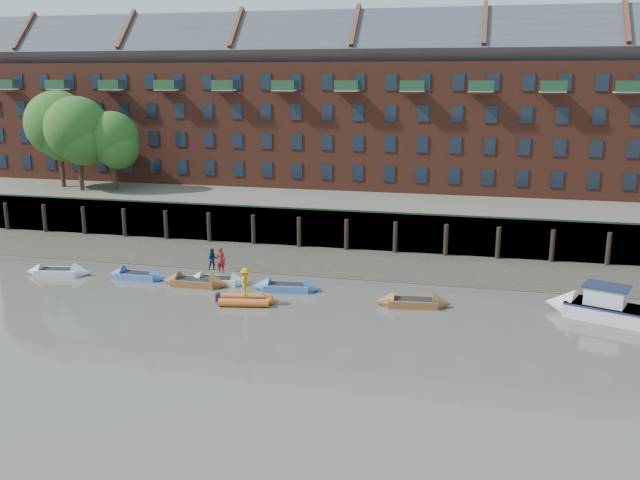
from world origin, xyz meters
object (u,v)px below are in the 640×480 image
(rowboat_6, at_px, (413,303))
(person_rower_b, at_px, (213,259))
(rowboat_0, at_px, (58,272))
(motor_launch, at_px, (593,306))
(rowboat_3, at_px, (218,281))
(rib_tender, at_px, (248,300))
(person_rower_a, at_px, (221,260))
(rowboat_2, at_px, (195,282))
(person_rib_crew, at_px, (246,282))
(rowboat_1, at_px, (138,276))
(rowboat_4, at_px, (287,287))

(rowboat_6, distance_m, person_rower_b, 14.15)
(rowboat_0, bearing_deg, motor_launch, -10.18)
(rowboat_3, xyz_separation_m, rib_tender, (3.43, -3.54, 0.03))
(person_rower_a, bearing_deg, rowboat_6, 177.02)
(rowboat_2, distance_m, person_rower_a, 2.34)
(rowboat_3, height_order, person_rib_crew, person_rib_crew)
(rowboat_2, bearing_deg, motor_launch, -0.56)
(rowboat_3, bearing_deg, rowboat_2, -152.38)
(motor_launch, bearing_deg, rib_tender, 27.60)
(rowboat_1, relative_size, motor_launch, 0.67)
(rowboat_1, distance_m, person_rib_crew, 9.97)
(rowboat_2, height_order, motor_launch, motor_launch)
(person_rower_a, height_order, person_rower_b, person_rower_a)
(person_rib_crew, bearing_deg, rowboat_2, 55.96)
(rowboat_2, xyz_separation_m, rowboat_4, (6.39, 0.42, -0.01))
(rowboat_4, relative_size, person_rower_a, 2.73)
(rowboat_1, relative_size, rowboat_3, 1.00)
(rowboat_2, xyz_separation_m, rowboat_3, (1.32, 0.77, -0.02))
(motor_launch, bearing_deg, rowboat_6, 23.61)
(rowboat_4, relative_size, person_rib_crew, 2.65)
(motor_launch, height_order, person_rower_a, person_rower_a)
(person_rower_a, relative_size, person_rib_crew, 0.97)
(motor_launch, bearing_deg, rowboat_3, 18.24)
(rowboat_4, xyz_separation_m, motor_launch, (19.06, -0.66, 0.43))
(rowboat_1, height_order, person_rower_b, person_rower_b)
(person_rib_crew, bearing_deg, person_rower_b, 41.53)
(rib_tender, height_order, person_rower_b, person_rower_b)
(rowboat_2, distance_m, person_rower_b, 1.97)
(rowboat_3, relative_size, person_rower_b, 2.87)
(rowboat_2, relative_size, rib_tender, 1.36)
(rowboat_3, bearing_deg, rowboat_1, 179.21)
(rowboat_0, xyz_separation_m, motor_launch, (36.04, -0.28, 0.43))
(rib_tender, xyz_separation_m, person_rower_b, (-3.82, 3.77, 1.39))
(motor_launch, bearing_deg, rowboat_2, 20.11)
(rowboat_3, bearing_deg, rowboat_4, -6.79)
(rowboat_6, distance_m, rib_tender, 10.34)
(rowboat_4, height_order, motor_launch, motor_launch)
(rowboat_2, distance_m, person_rib_crew, 5.65)
(rib_tender, bearing_deg, person_rower_a, 121.67)
(rowboat_1, bearing_deg, rowboat_4, -1.11)
(rowboat_6, bearing_deg, person_rower_b, 165.86)
(rowboat_1, height_order, person_rib_crew, person_rib_crew)
(rowboat_6, height_order, motor_launch, motor_launch)
(rowboat_1, xyz_separation_m, rowboat_6, (19.47, -1.35, 0.01))
(rowboat_3, bearing_deg, rib_tender, -48.68)
(rowboat_1, bearing_deg, person_rower_b, 4.25)
(rib_tender, relative_size, person_rower_b, 2.24)
(rowboat_4, xyz_separation_m, person_rower_b, (-5.46, 0.59, 1.41))
(rowboat_0, height_order, rowboat_2, rowboat_2)
(rowboat_2, bearing_deg, person_rower_b, 47.17)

